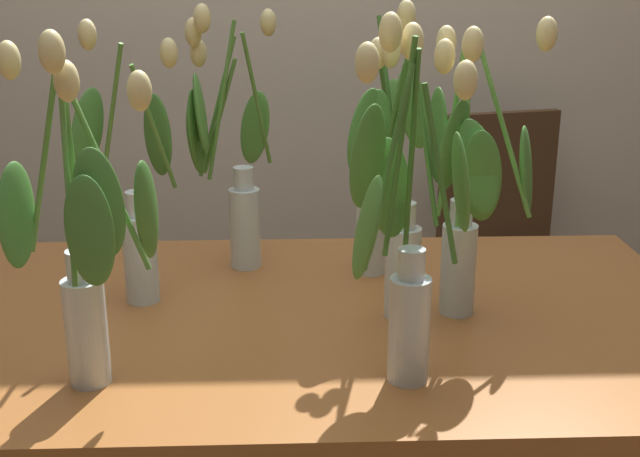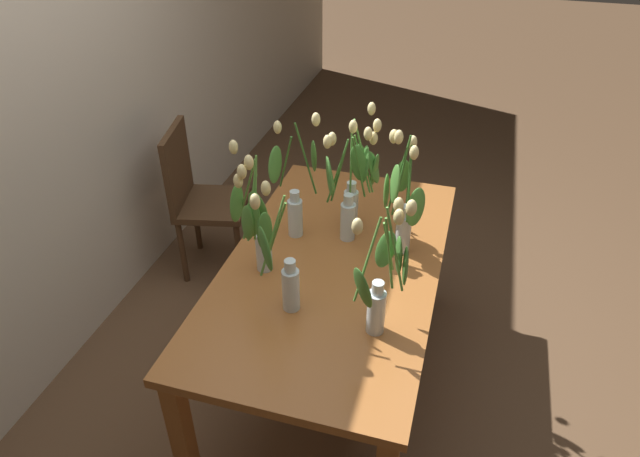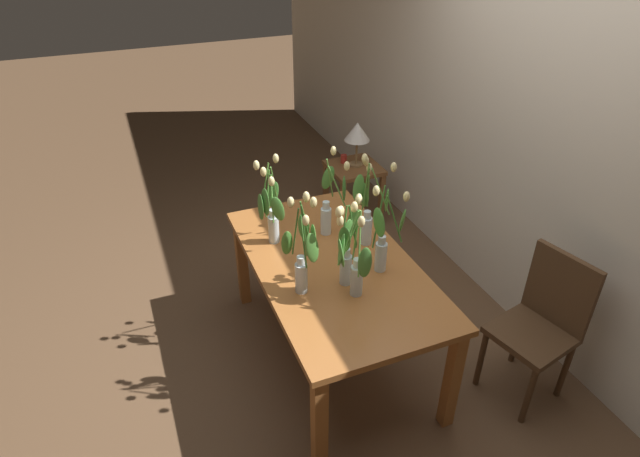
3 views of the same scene
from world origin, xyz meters
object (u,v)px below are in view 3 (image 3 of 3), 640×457
object	(u,v)px
tulip_vase_4	(348,250)
side_table	(354,178)
tulip_vase_0	(271,212)
tulip_vase_1	(384,243)
table_lamp	(357,133)
tulip_vase_3	(353,261)
tulip_vase_5	(368,209)
tulip_vase_2	(303,255)
tulip_vase_6	(330,207)
dining_chair	(542,320)
pillar_candle	(344,159)
dining_table	(333,275)

from	to	relation	value
tulip_vase_4	side_table	xyz separation A→B (m)	(-1.70, 0.85, -0.53)
tulip_vase_0	tulip_vase_1	bearing A→B (deg)	43.77
tulip_vase_0	table_lamp	world-z (taller)	tulip_vase_0
tulip_vase_3	tulip_vase_5	size ratio (longest dim) A/B	0.99
tulip_vase_0	tulip_vase_3	bearing A→B (deg)	20.13
tulip_vase_2	table_lamp	bearing A→B (deg)	146.19
tulip_vase_6	dining_chair	bearing A→B (deg)	41.65
pillar_candle	tulip_vase_4	bearing A→B (deg)	-23.78
tulip_vase_4	dining_chair	bearing A→B (deg)	63.94
tulip_vase_1	tulip_vase_3	distance (m)	0.29
dining_chair	side_table	world-z (taller)	dining_chair
dining_table	side_table	size ratio (longest dim) A/B	2.91
dining_table	dining_chair	xyz separation A→B (m)	(0.69, 1.01, -0.12)
dining_chair	tulip_vase_0	bearing A→B (deg)	-128.71
tulip_vase_1	tulip_vase_6	distance (m)	0.52
tulip_vase_6	table_lamp	size ratio (longest dim) A/B	1.39
dining_chair	table_lamp	size ratio (longest dim) A/B	2.34
tulip_vase_2	tulip_vase_3	bearing A→B (deg)	56.28
tulip_vase_2	pillar_candle	bearing A→B (deg)	149.45
tulip_vase_4	pillar_candle	size ratio (longest dim) A/B	7.15
dining_table	tulip_vase_3	xyz separation A→B (m)	(0.31, -0.03, 0.32)
tulip_vase_3	tulip_vase_6	size ratio (longest dim) A/B	1.03
tulip_vase_4	table_lamp	xyz separation A→B (m)	(-1.71, 0.87, -0.10)
tulip_vase_4	table_lamp	distance (m)	1.92
tulip_vase_4	tulip_vase_0	bearing A→B (deg)	-153.22
tulip_vase_3	tulip_vase_6	xyz separation A→B (m)	(-0.64, 0.14, -0.04)
tulip_vase_1	tulip_vase_5	bearing A→B (deg)	170.01
dining_table	tulip_vase_0	distance (m)	0.53
dining_table	tulip_vase_0	bearing A→B (deg)	-141.62
tulip_vase_2	side_table	bearing A→B (deg)	146.57
tulip_vase_4	pillar_candle	bearing A→B (deg)	156.22
tulip_vase_0	tulip_vase_4	distance (m)	0.59
tulip_vase_2	tulip_vase_5	distance (m)	0.62
tulip_vase_0	tulip_vase_5	bearing A→B (deg)	70.94
dining_table	tulip_vase_6	world-z (taller)	tulip_vase_6
tulip_vase_0	tulip_vase_1	world-z (taller)	tulip_vase_1
dining_chair	table_lamp	world-z (taller)	table_lamp
tulip_vase_0	tulip_vase_2	bearing A→B (deg)	1.66
tulip_vase_0	side_table	world-z (taller)	tulip_vase_0
tulip_vase_6	tulip_vase_1	bearing A→B (deg)	13.10
tulip_vase_3	tulip_vase_5	xyz separation A→B (m)	(-0.46, 0.31, -0.00)
dining_table	dining_chair	distance (m)	1.23
tulip_vase_0	table_lamp	xyz separation A→B (m)	(-1.18, 1.14, -0.11)
dining_table	tulip_vase_0	xyz separation A→B (m)	(-0.34, -0.27, 0.31)
tulip_vase_1	tulip_vase_2	size ratio (longest dim) A/B	1.00
tulip_vase_5	side_table	xyz separation A→B (m)	(-1.36, 0.57, -0.54)
dining_table	tulip_vase_5	bearing A→B (deg)	117.39
tulip_vase_6	tulip_vase_5	bearing A→B (deg)	44.34
dining_table	tulip_vase_4	bearing A→B (deg)	-0.14
tulip_vase_4	side_table	distance (m)	1.97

